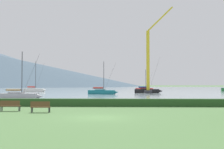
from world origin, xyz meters
name	(u,v)px	position (x,y,z in m)	size (l,w,h in m)	color
ground_plane	(99,118)	(0.00, 0.00, 0.00)	(1000.00, 1000.00, 0.00)	#517A42
harbor_water	(119,89)	(0.00, 137.00, 0.00)	(320.00, 246.00, 0.00)	#8C9EA3
hedge_line	(107,103)	(0.00, 11.00, 0.41)	(80.00, 1.20, 0.83)	#284C23
sailboat_slip_1	(147,91)	(8.60, 61.36, 0.64)	(7.73, 2.78, 10.33)	black
sailboat_slip_2	(102,92)	(-3.05, 50.09, 0.59)	(7.29, 3.10, 7.78)	#19707A
sailboat_slip_3	(19,96)	(-14.63, 25.80, 0.58)	(7.07, 2.34, 7.59)	#9E9EA3
sailboat_slip_6	(145,89)	(9.87, 87.71, 0.57)	(7.09, 3.63, 7.68)	red
sailboat_slip_8	(34,90)	(-25.81, 72.42, 0.61)	(7.37, 2.79, 9.62)	white
park_bench_near_path	(40,106)	(-5.26, 3.74, 0.53)	(1.65, 0.50, 0.95)	brown
park_bench_under_tree	(10,105)	(-8.29, 4.92, 0.53)	(1.77, 0.56, 0.95)	brown
dock_crane	(149,64)	(8.86, 58.52, 7.74)	(7.66, 2.00, 23.03)	#333338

